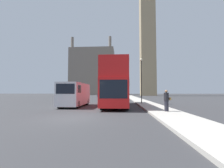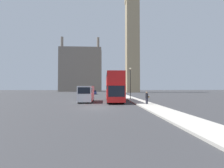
# 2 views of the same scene
# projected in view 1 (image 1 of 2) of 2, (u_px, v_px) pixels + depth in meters

# --- Properties ---
(ground_plane) EXTENTS (300.00, 300.00, 0.00)m
(ground_plane) POSITION_uv_depth(u_px,v_px,m) (75.00, 118.00, 9.44)
(ground_plane) COLOR #333335
(sidewalk_strip) EXTENTS (2.56, 120.00, 0.15)m
(sidewalk_strip) POSITION_uv_depth(u_px,v_px,m) (176.00, 117.00, 9.06)
(sidewalk_strip) COLOR #ADA89E
(sidewalk_strip) RESTS_ON ground_plane
(clock_tower) EXTENTS (7.07, 7.24, 65.22)m
(clock_tower) POSITION_uv_depth(u_px,v_px,m) (147.00, 24.00, 69.95)
(clock_tower) COLOR tan
(clock_tower) RESTS_ON ground_plane
(building_block_distant) EXTENTS (26.01, 13.67, 33.70)m
(building_block_distant) POSITION_uv_depth(u_px,v_px,m) (93.00, 72.00, 91.60)
(building_block_distant) COLOR slate
(building_block_distant) RESTS_ON ground_plane
(red_double_decker_bus) EXTENTS (2.57, 10.63, 4.67)m
(red_double_decker_bus) POSITION_uv_depth(u_px,v_px,m) (116.00, 84.00, 17.21)
(red_double_decker_bus) COLOR red
(red_double_decker_bus) RESTS_ON ground_plane
(white_van) EXTENTS (2.11, 6.00, 2.58)m
(white_van) POSITION_uv_depth(u_px,v_px,m) (75.00, 94.00, 16.68)
(white_van) COLOR silver
(white_van) RESTS_ON ground_plane
(pedestrian) EXTENTS (0.52, 0.36, 1.62)m
(pedestrian) POSITION_uv_depth(u_px,v_px,m) (167.00, 101.00, 11.40)
(pedestrian) COLOR #23232D
(pedestrian) RESTS_ON sidewalk_strip
(street_lamp) EXTENTS (0.36, 0.36, 5.99)m
(street_lamp) POSITION_uv_depth(u_px,v_px,m) (141.00, 74.00, 20.04)
(street_lamp) COLOR black
(street_lamp) RESTS_ON sidewalk_strip
(parked_sedan) EXTENTS (1.90, 4.38, 1.44)m
(parked_sedan) POSITION_uv_depth(u_px,v_px,m) (101.00, 95.00, 46.64)
(parked_sedan) COLOR navy
(parked_sedan) RESTS_ON ground_plane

